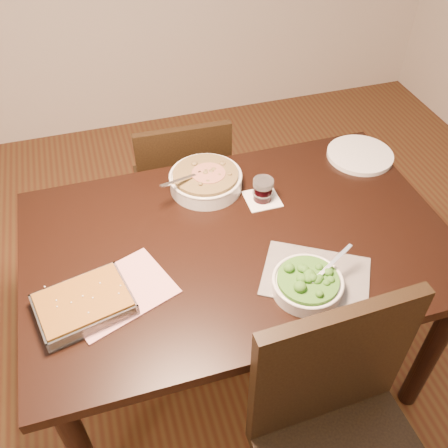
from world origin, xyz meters
name	(u,v)px	position (x,y,z in m)	size (l,w,h in m)	color
ground	(235,359)	(0.00, 0.00, 0.00)	(4.00, 4.00, 0.00)	#492514
table	(238,258)	(0.00, 0.00, 0.65)	(1.40, 0.90, 0.75)	black
magazine_a	(119,293)	(-0.41, -0.11, 0.75)	(0.30, 0.22, 0.01)	#B9354E
magazine_b	(316,276)	(0.18, -0.22, 0.75)	(0.32, 0.23, 0.01)	#232229
coaster	(262,199)	(0.14, 0.16, 0.75)	(0.12, 0.12, 0.00)	white
stew_bowl	(206,180)	(-0.03, 0.29, 0.79)	(0.28, 0.27, 0.10)	silver
broccoli_bowl	(307,284)	(0.13, -0.26, 0.78)	(0.23, 0.21, 0.08)	silver
baking_dish	(84,304)	(-0.51, -0.14, 0.77)	(0.30, 0.25, 0.05)	silver
wine_tumbler	(263,189)	(0.14, 0.16, 0.80)	(0.07, 0.07, 0.08)	black
dinner_plate	(360,155)	(0.60, 0.29, 0.76)	(0.26, 0.26, 0.02)	silver
chair_near	(343,440)	(0.10, -0.63, 0.55)	(0.48, 0.48, 0.98)	black
chair_far	(183,186)	(-0.05, 0.65, 0.47)	(0.41, 0.41, 0.85)	black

